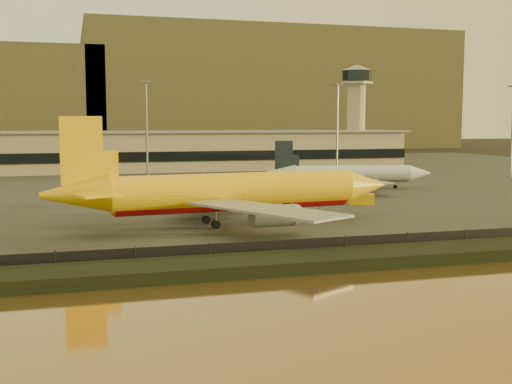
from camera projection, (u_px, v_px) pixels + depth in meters
ground at (292, 238)px, 86.02m from camera, size 900.00×900.00×0.00m
embankment at (343, 259)px, 69.71m from camera, size 320.00×7.00×1.40m
tarmac at (178, 178)px, 176.74m from camera, size 320.00×220.00×0.20m
perimeter_fence at (329, 247)px, 73.46m from camera, size 300.00×0.05×2.20m
terminal_building at (116, 152)px, 201.25m from camera, size 202.00×25.00×12.60m
control_tower at (356, 105)px, 228.10m from camera, size 11.20×11.20×35.50m
apron_light_masts at (250, 122)px, 160.09m from camera, size 152.20×12.20×25.40m
distant_hills at (82, 97)px, 401.64m from camera, size 470.00×160.00×70.00m
dhl_cargo_jet at (229, 193)px, 95.73m from camera, size 54.09×52.76×16.15m
white_narrowbody_jet at (349, 174)px, 148.14m from camera, size 38.65×37.20×11.15m
gse_vehicle_yellow at (362, 199)px, 119.73m from camera, size 4.98×3.46×2.05m
gse_vehicle_white at (189, 202)px, 117.34m from camera, size 3.80×2.15×1.62m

